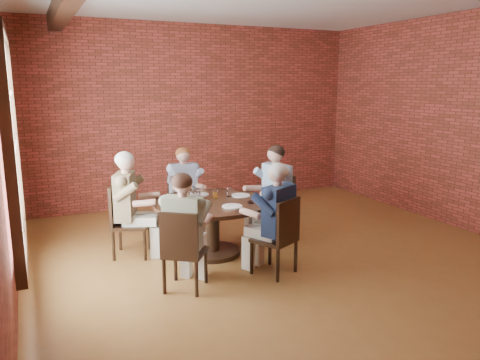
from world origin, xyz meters
name	(u,v)px	position (x,y,z in m)	size (l,w,h in m)	color
floor	(288,260)	(0.00, 0.00, 0.00)	(7.00, 7.00, 0.00)	brown
wall_back	(197,115)	(0.00, 3.50, 1.70)	(7.00, 7.00, 0.00)	#96372B
wall_left	(1,146)	(-3.25, 0.00, 1.70)	(7.00, 7.00, 0.00)	#96372B
wall_right	(473,123)	(3.25, 0.00, 1.70)	(7.00, 7.00, 0.00)	#96372B
window	(11,146)	(-3.18, 0.40, 1.65)	(0.10, 2.16, 2.36)	white
dining_table	(211,217)	(-0.84, 0.63, 0.53)	(1.55, 1.55, 0.75)	black
chair_a	(278,205)	(0.30, 0.82, 0.53)	(0.54, 0.54, 0.99)	black
diner_a	(273,194)	(0.21, 0.80, 0.71)	(0.58, 0.71, 1.42)	teal
chair_b	(183,199)	(-0.85, 1.81, 0.51)	(0.43, 0.43, 0.94)	black
diner_b	(185,191)	(-0.85, 1.72, 0.67)	(0.53, 0.65, 1.34)	#8891AE
chair_c	(124,218)	(-1.92, 1.08, 0.53)	(0.61, 0.61, 0.99)	black
diner_c	(130,205)	(-1.83, 1.04, 0.71)	(0.58, 0.71, 1.42)	brown
chair_d	(182,248)	(-1.55, -0.34, 0.51)	(0.61, 0.61, 0.95)	black
diner_d	(185,232)	(-1.50, -0.27, 0.67)	(0.54, 0.66, 1.35)	tan
chair_e	(280,234)	(-0.34, -0.38, 0.52)	(0.60, 0.60, 0.96)	black
diner_e	(274,219)	(-0.38, -0.30, 0.69)	(0.56, 0.68, 1.38)	#15213D
plate_a	(241,195)	(-0.35, 0.74, 0.76)	(0.26, 0.26, 0.01)	white
plate_b	(200,195)	(-0.86, 1.02, 0.76)	(0.26, 0.26, 0.01)	white
plate_c	(174,204)	(-1.34, 0.65, 0.76)	(0.26, 0.26, 0.01)	white
plate_d	(232,206)	(-0.70, 0.24, 0.76)	(0.26, 0.26, 0.01)	white
glass_a	(229,192)	(-0.51, 0.77, 0.82)	(0.07, 0.07, 0.14)	white
glass_b	(215,193)	(-0.72, 0.76, 0.82)	(0.07, 0.07, 0.14)	white
glass_c	(192,192)	(-0.98, 0.98, 0.82)	(0.07, 0.07, 0.14)	white
glass_d	(198,195)	(-0.98, 0.74, 0.82)	(0.07, 0.07, 0.14)	white
glass_e	(185,199)	(-1.19, 0.63, 0.82)	(0.07, 0.07, 0.14)	white
glass_f	(198,203)	(-1.12, 0.33, 0.82)	(0.07, 0.07, 0.14)	white
smartphone	(250,202)	(-0.39, 0.34, 0.75)	(0.07, 0.14, 0.01)	black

